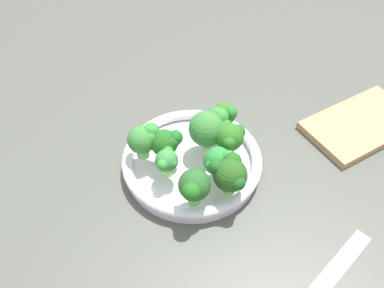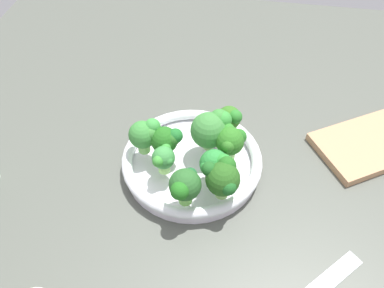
{
  "view_description": "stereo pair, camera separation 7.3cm",
  "coord_description": "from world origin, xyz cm",
  "px_view_note": "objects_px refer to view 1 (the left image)",
  "views": [
    {
      "loc": [
        -1.49,
        -52.81,
        60.18
      ],
      "look_at": [
        -2.61,
        -2.53,
        6.59
      ],
      "focal_mm": 38.55,
      "sensor_mm": 36.0,
      "label": 1
    },
    {
      "loc": [
        5.82,
        -52.11,
        60.18
      ],
      "look_at": [
        -2.61,
        -2.53,
        6.59
      ],
      "focal_mm": 38.55,
      "sensor_mm": 36.0,
      "label": 2
    }
  ],
  "objects_px": {
    "broccoli_floret_0": "(167,143)",
    "broccoli_floret_8": "(230,137)",
    "broccoli_floret_4": "(167,161)",
    "broccoli_floret_5": "(230,174)",
    "broccoli_floret_3": "(194,186)",
    "broccoli_floret_6": "(219,161)",
    "cutting_board": "(361,124)",
    "broccoli_floret_1": "(144,139)",
    "broccoli_floret_2": "(223,115)",
    "bowl": "(192,161)",
    "broccoli_floret_7": "(210,125)"
  },
  "relations": [
    {
      "from": "broccoli_floret_0",
      "to": "broccoli_floret_1",
      "type": "relative_size",
      "value": 0.9
    },
    {
      "from": "bowl",
      "to": "broccoli_floret_0",
      "type": "height_order",
      "value": "broccoli_floret_0"
    },
    {
      "from": "broccoli_floret_4",
      "to": "broccoli_floret_8",
      "type": "bearing_deg",
      "value": 25.79
    },
    {
      "from": "broccoli_floret_1",
      "to": "broccoli_floret_7",
      "type": "xyz_separation_m",
      "value": [
        0.12,
        0.03,
        0.0
      ]
    },
    {
      "from": "broccoli_floret_7",
      "to": "broccoli_floret_4",
      "type": "bearing_deg",
      "value": -133.98
    },
    {
      "from": "broccoli_floret_0",
      "to": "broccoli_floret_1",
      "type": "height_order",
      "value": "broccoli_floret_1"
    },
    {
      "from": "bowl",
      "to": "broccoli_floret_7",
      "type": "height_order",
      "value": "broccoli_floret_7"
    },
    {
      "from": "broccoli_floret_1",
      "to": "broccoli_floret_4",
      "type": "distance_m",
      "value": 0.06
    },
    {
      "from": "broccoli_floret_1",
      "to": "broccoli_floret_2",
      "type": "relative_size",
      "value": 1.1
    },
    {
      "from": "broccoli_floret_5",
      "to": "broccoli_floret_6",
      "type": "distance_m",
      "value": 0.04
    },
    {
      "from": "bowl",
      "to": "broccoli_floret_3",
      "type": "relative_size",
      "value": 3.71
    },
    {
      "from": "broccoli_floret_3",
      "to": "broccoli_floret_5",
      "type": "relative_size",
      "value": 0.99
    },
    {
      "from": "broccoli_floret_2",
      "to": "broccoli_floret_3",
      "type": "height_order",
      "value": "broccoli_floret_3"
    },
    {
      "from": "broccoli_floret_0",
      "to": "broccoli_floret_8",
      "type": "height_order",
      "value": "broccoli_floret_8"
    },
    {
      "from": "broccoli_floret_6",
      "to": "cutting_board",
      "type": "xyz_separation_m",
      "value": [
        0.3,
        0.16,
        -0.06
      ]
    },
    {
      "from": "broccoli_floret_1",
      "to": "cutting_board",
      "type": "height_order",
      "value": "broccoli_floret_1"
    },
    {
      "from": "broccoli_floret_4",
      "to": "broccoli_floret_6",
      "type": "height_order",
      "value": "broccoli_floret_6"
    },
    {
      "from": "broccoli_floret_6",
      "to": "broccoli_floret_8",
      "type": "distance_m",
      "value": 0.06
    },
    {
      "from": "broccoli_floret_1",
      "to": "broccoli_floret_4",
      "type": "height_order",
      "value": "broccoli_floret_1"
    },
    {
      "from": "broccoli_floret_2",
      "to": "cutting_board",
      "type": "relative_size",
      "value": 0.27
    },
    {
      "from": "broccoli_floret_3",
      "to": "broccoli_floret_6",
      "type": "distance_m",
      "value": 0.07
    },
    {
      "from": "bowl",
      "to": "broccoli_floret_4",
      "type": "height_order",
      "value": "broccoli_floret_4"
    },
    {
      "from": "cutting_board",
      "to": "broccoli_floret_8",
      "type": "bearing_deg",
      "value": -158.58
    },
    {
      "from": "broccoli_floret_2",
      "to": "broccoli_floret_6",
      "type": "xyz_separation_m",
      "value": [
        -0.01,
        -0.11,
        -0.0
      ]
    },
    {
      "from": "broccoli_floret_7",
      "to": "cutting_board",
      "type": "height_order",
      "value": "broccoli_floret_7"
    },
    {
      "from": "broccoli_floret_4",
      "to": "broccoli_floret_6",
      "type": "bearing_deg",
      "value": 0.74
    },
    {
      "from": "broccoli_floret_4",
      "to": "broccoli_floret_7",
      "type": "bearing_deg",
      "value": 46.02
    },
    {
      "from": "broccoli_floret_4",
      "to": "cutting_board",
      "type": "distance_m",
      "value": 0.43
    },
    {
      "from": "broccoli_floret_1",
      "to": "broccoli_floret_2",
      "type": "height_order",
      "value": "broccoli_floret_1"
    },
    {
      "from": "broccoli_floret_3",
      "to": "broccoli_floret_7",
      "type": "xyz_separation_m",
      "value": [
        0.03,
        0.14,
        0.0
      ]
    },
    {
      "from": "broccoli_floret_3",
      "to": "broccoli_floret_6",
      "type": "height_order",
      "value": "broccoli_floret_3"
    },
    {
      "from": "broccoli_floret_0",
      "to": "broccoli_floret_7",
      "type": "height_order",
      "value": "broccoli_floret_7"
    },
    {
      "from": "broccoli_floret_0",
      "to": "broccoli_floret_7",
      "type": "relative_size",
      "value": 0.81
    },
    {
      "from": "cutting_board",
      "to": "broccoli_floret_3",
      "type": "bearing_deg",
      "value": -147.03
    },
    {
      "from": "broccoli_floret_5",
      "to": "cutting_board",
      "type": "distance_m",
      "value": 0.35
    },
    {
      "from": "broccoli_floret_3",
      "to": "broccoli_floret_8",
      "type": "height_order",
      "value": "broccoli_floret_3"
    },
    {
      "from": "broccoli_floret_1",
      "to": "bowl",
      "type": "bearing_deg",
      "value": 0.89
    },
    {
      "from": "broccoli_floret_1",
      "to": "cutting_board",
      "type": "xyz_separation_m",
      "value": [
        0.43,
        0.12,
        -0.07
      ]
    },
    {
      "from": "broccoli_floret_6",
      "to": "broccoli_floret_3",
      "type": "bearing_deg",
      "value": -124.33
    },
    {
      "from": "broccoli_floret_2",
      "to": "broccoli_floret_6",
      "type": "distance_m",
      "value": 0.11
    },
    {
      "from": "broccoli_floret_3",
      "to": "broccoli_floret_8",
      "type": "bearing_deg",
      "value": 61.35
    },
    {
      "from": "broccoli_floret_0",
      "to": "broccoli_floret_6",
      "type": "height_order",
      "value": "broccoli_floret_0"
    },
    {
      "from": "cutting_board",
      "to": "broccoli_floret_5",
      "type": "bearing_deg",
      "value": -145.33
    },
    {
      "from": "bowl",
      "to": "broccoli_floret_0",
      "type": "relative_size",
      "value": 4.16
    },
    {
      "from": "broccoli_floret_0",
      "to": "broccoli_floret_7",
      "type": "bearing_deg",
      "value": 26.27
    },
    {
      "from": "broccoli_floret_7",
      "to": "broccoli_floret_8",
      "type": "xyz_separation_m",
      "value": [
        0.03,
        -0.02,
        -0.01
      ]
    },
    {
      "from": "broccoli_floret_1",
      "to": "broccoli_floret_5",
      "type": "height_order",
      "value": "broccoli_floret_5"
    },
    {
      "from": "broccoli_floret_6",
      "to": "broccoli_floret_1",
      "type": "bearing_deg",
      "value": 162.35
    },
    {
      "from": "broccoli_floret_4",
      "to": "broccoli_floret_5",
      "type": "bearing_deg",
      "value": -17.77
    },
    {
      "from": "broccoli_floret_4",
      "to": "broccoli_floret_8",
      "type": "distance_m",
      "value": 0.12
    }
  ]
}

